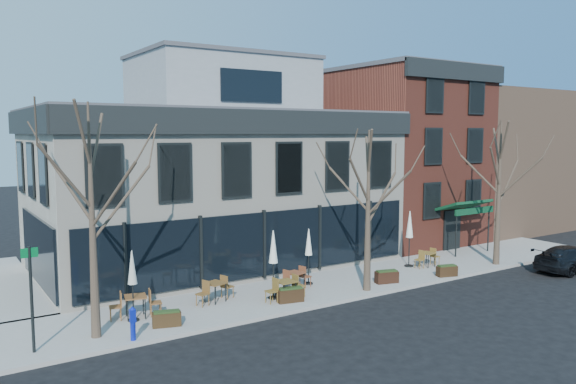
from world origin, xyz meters
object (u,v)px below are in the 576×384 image
parked_sedan (572,258)px  call_box (133,322)px  cafe_set_0 (136,304)px  umbrella_0 (132,271)px

parked_sedan → call_box: 22.13m
cafe_set_0 → call_box: bearing=-110.2°
umbrella_0 → cafe_set_0: bearing=57.9°
cafe_set_0 → umbrella_0: bearing=-122.1°
parked_sedan → cafe_set_0: bearing=80.8°
parked_sedan → umbrella_0: bearing=81.7°
call_box → cafe_set_0: bearing=69.8°
cafe_set_0 → parked_sedan: bearing=-12.3°
parked_sedan → umbrella_0: 21.84m
umbrella_0 → call_box: bearing=-108.3°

